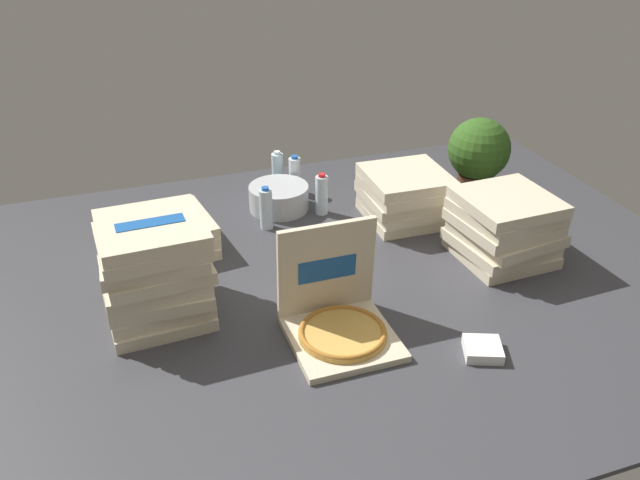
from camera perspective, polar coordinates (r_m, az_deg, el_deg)
The scene contains 13 objects.
ground_plane at distance 2.77m, azimuth 1.41°, elevation -3.53°, with size 3.20×2.40×0.02m, color #38383D.
open_pizza_box at distance 2.42m, azimuth 1.52°, elevation -6.47°, with size 0.37×0.38×0.40m.
pizza_stack_left_near at distance 2.96m, azimuth 15.47°, elevation 1.06°, with size 0.43×0.43×0.29m.
pizza_stack_center_far at distance 2.53m, azimuth -13.96°, elevation -2.50°, with size 0.41×0.41×0.40m.
pizza_stack_right_mid at distance 3.02m, azimuth -12.82°, elevation 0.51°, with size 0.42×0.42×0.15m.
pizza_stack_left_far at distance 3.21m, azimuth 7.34°, elevation 3.77°, with size 0.40×0.39×0.25m.
ice_bucket at distance 3.31m, azimuth -3.54°, elevation 3.65°, with size 0.30×0.30×0.12m, color #B7BABF.
water_bottle_0 at distance 3.24m, azimuth 0.15°, elevation 3.90°, with size 0.06×0.06×0.21m.
water_bottle_1 at distance 3.12m, azimuth -4.64°, elevation 2.69°, with size 0.06×0.06×0.21m.
water_bottle_2 at distance 3.45m, azimuth -2.17°, elevation 5.52°, with size 0.06×0.06×0.21m.
water_bottle_3 at distance 3.51m, azimuth -3.65°, elevation 5.91°, with size 0.06×0.06×0.21m.
potted_plant at distance 3.47m, azimuth 13.42°, elevation 7.21°, with size 0.31×0.31×0.41m.
napkin_pile at distance 2.43m, azimuth 13.75°, elevation -9.07°, with size 0.13×0.13×0.04m, color white.
Camera 1 is at (-0.83, -2.17, 1.50)m, focal length 37.40 mm.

